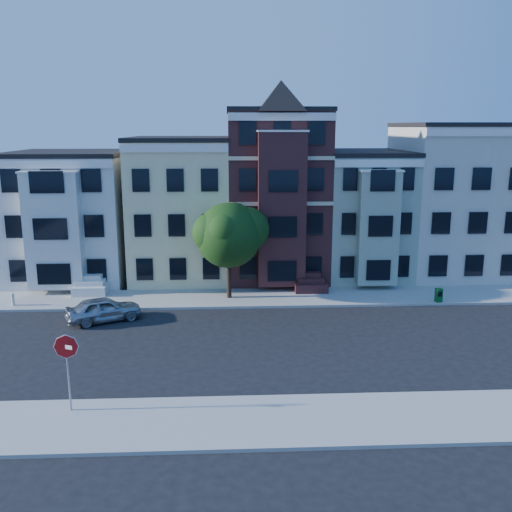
{
  "coord_description": "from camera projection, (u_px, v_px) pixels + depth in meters",
  "views": [
    {
      "loc": [
        -3.55,
        -27.72,
        11.04
      ],
      "look_at": [
        -2.08,
        2.25,
        4.2
      ],
      "focal_mm": 40.0,
      "sensor_mm": 36.0,
      "label": 1
    }
  ],
  "objects": [
    {
      "name": "house_brown",
      "position": [
        276.0,
        196.0,
        42.41
      ],
      "size": [
        7.0,
        9.0,
        12.0
      ],
      "primitive_type": "cube",
      "color": "#3D191A",
      "rests_on": "ground"
    },
    {
      "name": "house_white",
      "position": [
        73.0,
        217.0,
        42.02
      ],
      "size": [
        8.0,
        9.0,
        9.0
      ],
      "primitive_type": "cube",
      "color": "silver",
      "rests_on": "ground"
    },
    {
      "name": "street_tree",
      "position": [
        229.0,
        240.0,
        36.32
      ],
      "size": [
        7.75,
        7.75,
        7.66
      ],
      "primitive_type": null,
      "rotation": [
        0.0,
        0.0,
        -0.2
      ],
      "color": "#1E4513",
      "rests_on": "far_sidewalk"
    },
    {
      "name": "ground",
      "position": [
        298.0,
        344.0,
        29.62
      ],
      "size": [
        120.0,
        120.0,
        0.0
      ],
      "primitive_type": "plane",
      "color": "black"
    },
    {
      "name": "far_sidewalk",
      "position": [
        283.0,
        297.0,
        37.4
      ],
      "size": [
        60.0,
        4.0,
        0.15
      ],
      "primitive_type": "cube",
      "color": "#9E9B93",
      "rests_on": "ground"
    },
    {
      "name": "house_cream",
      "position": [
        453.0,
        201.0,
        43.17
      ],
      "size": [
        8.0,
        9.0,
        11.0
      ],
      "primitive_type": "cube",
      "color": "beige",
      "rests_on": "ground"
    },
    {
      "name": "fire_hydrant",
      "position": [
        13.0,
        301.0,
        35.43
      ],
      "size": [
        0.28,
        0.28,
        0.62
      ],
      "primitive_type": "cylinder",
      "rotation": [
        0.0,
        0.0,
        0.37
      ],
      "color": "beige",
      "rests_on": "far_sidewalk"
    },
    {
      "name": "house_green",
      "position": [
        361.0,
        215.0,
        43.05
      ],
      "size": [
        6.0,
        9.0,
        9.0
      ],
      "primitive_type": "cube",
      "color": "#97A58E",
      "rests_on": "ground"
    },
    {
      "name": "parked_car",
      "position": [
        104.0,
        309.0,
        32.92
      ],
      "size": [
        4.57,
        3.31,
        1.45
      ],
      "primitive_type": "imported",
      "rotation": [
        0.0,
        0.0,
        2.0
      ],
      "color": "#A6AAAE",
      "rests_on": "ground"
    },
    {
      "name": "house_yellow",
      "position": [
        182.0,
        210.0,
        42.3
      ],
      "size": [
        7.0,
        9.0,
        10.0
      ],
      "primitive_type": "cube",
      "color": "beige",
      "rests_on": "ground"
    },
    {
      "name": "near_sidewalk",
      "position": [
        323.0,
        420.0,
        21.82
      ],
      "size": [
        60.0,
        4.0,
        0.15
      ],
      "primitive_type": "cube",
      "color": "#9E9B93",
      "rests_on": "ground"
    },
    {
      "name": "newspaper_box",
      "position": [
        439.0,
        295.0,
        36.12
      ],
      "size": [
        0.44,
        0.41,
        0.87
      ],
      "primitive_type": "cube",
      "rotation": [
        0.0,
        0.0,
        0.17
      ],
      "color": "#0E581F",
      "rests_on": "far_sidewalk"
    },
    {
      "name": "stop_sign",
      "position": [
        68.0,
        368.0,
        22.01
      ],
      "size": [
        0.96,
        0.49,
        3.55
      ],
      "primitive_type": null,
      "rotation": [
        0.0,
        0.0,
        -0.38
      ],
      "color": "#A70F10",
      "rests_on": "near_sidewalk"
    }
  ]
}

